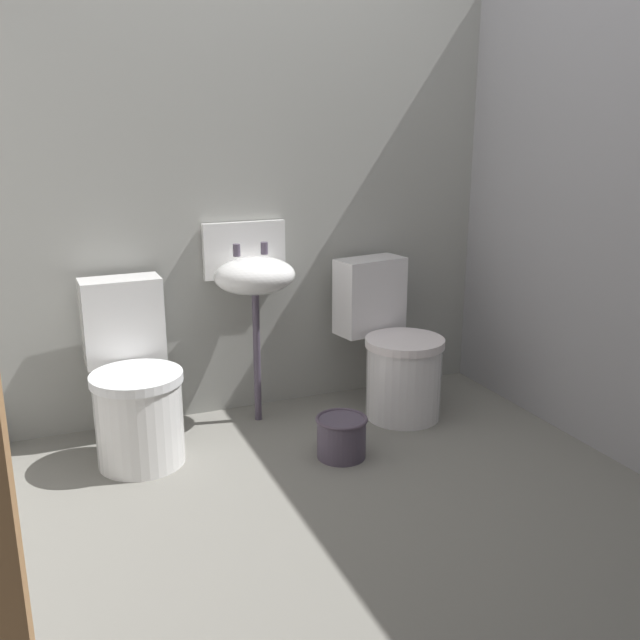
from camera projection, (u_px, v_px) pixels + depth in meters
name	position (u px, v px, depth m)	size (l,w,h in m)	color
ground_plane	(349.00, 520.00, 2.76)	(2.97, 2.74, 0.08)	slate
wall_back	(249.00, 204.00, 3.54)	(2.97, 0.10, 2.14)	#999A94
wall_right	(621.00, 217.00, 3.04)	(0.10, 2.54, 2.14)	#959498
toilet_left	(134.00, 388.00, 3.14)	(0.41, 0.60, 0.78)	white
toilet_right	(393.00, 352.00, 3.62)	(0.48, 0.65, 0.78)	white
sink	(253.00, 274.00, 3.42)	(0.42, 0.35, 0.99)	#4C4253
bucket	(341.00, 436.00, 3.17)	(0.24, 0.24, 0.19)	#4C4253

